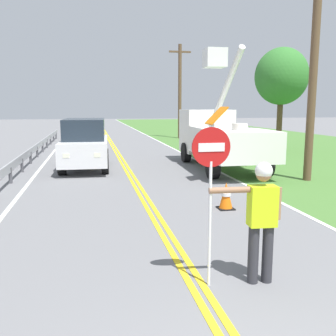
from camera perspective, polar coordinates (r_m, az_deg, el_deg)
grass_verge_right at (r=25.49m, az=19.26°, el=2.93°), size 16.00×110.00×0.01m
centerline_yellow_left at (r=21.93m, az=-8.01°, el=2.40°), size 0.11×110.00×0.01m
centerline_yellow_right at (r=21.94m, az=-7.54°, el=2.42°), size 0.11×110.00×0.01m
edge_line_right at (r=22.47m, az=1.43°, el=2.65°), size 0.12×110.00×0.01m
edge_line_left at (r=21.99m, az=-17.17°, el=2.10°), size 0.12×110.00×0.01m
flagger_worker at (r=5.70m, az=13.96°, el=-6.91°), size 1.09×0.27×1.83m
stop_sign_paddle at (r=5.32m, az=6.50°, el=-0.51°), size 0.56×0.04×2.33m
utility_bucket_truck at (r=16.37m, az=7.69°, el=5.00°), size 2.79×6.85×5.10m
oncoming_suv_nearest at (r=16.25m, az=-12.46°, el=3.62°), size 2.08×4.68×2.10m
utility_pole_near at (r=14.22m, az=21.33°, el=15.85°), size 1.80×0.28×8.39m
utility_pole_mid at (r=31.46m, az=1.80°, el=11.78°), size 1.80×0.28×7.57m
traffic_cone_lead at (r=9.78m, az=8.78°, el=-4.24°), size 0.40×0.40×0.70m
guardrail_left_shoulder at (r=17.27m, az=-20.71°, el=1.76°), size 0.10×32.00×0.71m
roadside_tree_verge at (r=22.82m, az=16.83°, el=13.10°), size 3.00×3.00×5.90m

